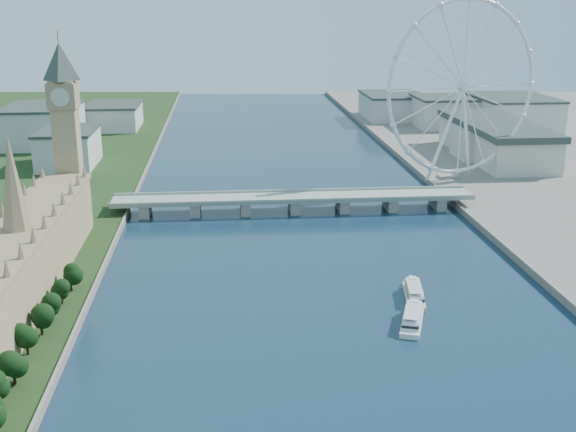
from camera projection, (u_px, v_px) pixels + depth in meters
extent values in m
cube|color=tan|center=(22.00, 266.00, 303.33)|extent=(24.00, 200.00, 28.00)
cone|color=#937A59|center=(12.00, 183.00, 293.02)|extent=(12.00, 12.00, 40.00)
cube|color=tan|center=(68.00, 154.00, 398.95)|extent=(13.00, 13.00, 80.00)
cube|color=#937A59|center=(63.00, 95.00, 389.79)|extent=(15.00, 15.00, 14.00)
pyramid|color=#2D3833|center=(58.00, 42.00, 381.77)|extent=(20.02, 20.02, 20.00)
cube|color=gray|center=(294.00, 198.00, 440.80)|extent=(220.00, 22.00, 2.00)
cube|color=gray|center=(146.00, 209.00, 434.44)|extent=(6.00, 20.00, 7.50)
cube|color=gray|center=(196.00, 208.00, 437.01)|extent=(6.00, 20.00, 7.50)
cube|color=gray|center=(245.00, 206.00, 439.59)|extent=(6.00, 20.00, 7.50)
cube|color=gray|center=(294.00, 205.00, 442.16)|extent=(6.00, 20.00, 7.50)
cube|color=gray|center=(342.00, 204.00, 444.73)|extent=(6.00, 20.00, 7.50)
cube|color=gray|center=(390.00, 203.00, 447.30)|extent=(6.00, 20.00, 7.50)
cube|color=gray|center=(437.00, 202.00, 449.88)|extent=(6.00, 20.00, 7.50)
torus|color=silver|center=(463.00, 87.00, 486.54)|extent=(113.60, 39.12, 118.60)
cylinder|color=silver|center=(463.00, 87.00, 486.54)|extent=(7.25, 6.61, 6.00)
cube|color=gray|center=(448.00, 176.00, 514.15)|extent=(14.00, 10.00, 2.00)
cube|color=beige|center=(69.00, 149.00, 548.99)|extent=(40.00, 60.00, 26.00)
cube|color=beige|center=(42.00, 126.00, 630.59)|extent=(60.00, 80.00, 32.00)
cube|color=beige|center=(114.00, 117.00, 712.65)|extent=(50.00, 70.00, 22.00)
cube|color=beige|center=(446.00, 112.00, 721.00)|extent=(60.00, 60.00, 28.00)
cube|color=beige|center=(512.00, 114.00, 706.78)|extent=(70.00, 90.00, 30.00)
cube|color=beige|center=(393.00, 107.00, 775.40)|extent=(60.00, 80.00, 24.00)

